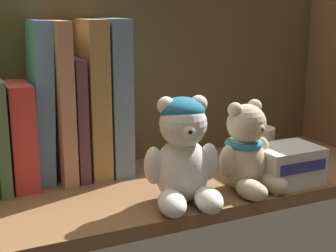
{
  "coord_description": "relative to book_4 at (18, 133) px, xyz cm",
  "views": [
    {
      "loc": [
        -33.18,
        -65.1,
        28.48
      ],
      "look_at": [
        -1.89,
        0.0,
        11.0
      ],
      "focal_mm": 52.09,
      "sensor_mm": 36.0,
      "label": 1
    }
  ],
  "objects": [
    {
      "name": "shelf_board",
      "position": [
        22.62,
        -10.02,
        -8.91
      ],
      "size": [
        72.27,
        25.84,
        2.0
      ],
      "primitive_type": "cube",
      "color": "brown",
      "rests_on": "ground"
    },
    {
      "name": "book_4",
      "position": [
        0.0,
        0.0,
        0.0
      ],
      "size": [
        3.57,
        12.92,
        15.83
      ],
      "primitive_type": "cube",
      "color": "#CC3737",
      "rests_on": "shelf_board"
    },
    {
      "name": "book_9",
      "position": [
        15.15,
        0.0,
        4.58
      ],
      "size": [
        3.27,
        12.38,
        24.98
      ],
      "primitive_type": "cube",
      "color": "slate",
      "rests_on": "shelf_board"
    },
    {
      "name": "small_product_box",
      "position": [
        37.06,
        -18.43,
        -4.98
      ],
      "size": [
        9.89,
        7.6,
        5.86
      ],
      "color": "silver",
      "rests_on": "shelf_board"
    },
    {
      "name": "teddy_bear_larger",
      "position": [
        18.93,
        -18.62,
        -0.77
      ],
      "size": [
        11.27,
        11.7,
        15.06
      ],
      "color": "white",
      "rests_on": "shelf_board"
    },
    {
      "name": "teddy_bear_smaller",
      "position": [
        29.7,
        -18.16,
        -2.16
      ],
      "size": [
        10.15,
        10.49,
        13.47
      ],
      "color": "beige",
      "rests_on": "shelf_board"
    },
    {
      "name": "book_5",
      "position": [
        3.56,
        0.0,
        4.5
      ],
      "size": [
        3.65,
        9.07,
        24.91
      ],
      "primitive_type": "cube",
      "rotation": [
        0.0,
        0.04,
        0.0
      ],
      "color": "#5F97CA",
      "rests_on": "shelf_board"
    },
    {
      "name": "shelf_back_panel",
      "position": [
        22.62,
        3.5,
        6.46
      ],
      "size": [
        74.67,
        1.2,
        32.75
      ],
      "primitive_type": "cube",
      "color": "brown",
      "rests_on": "ground"
    },
    {
      "name": "book_6",
      "position": [
        6.41,
        0.0,
        4.47
      ],
      "size": [
        2.18,
        13.21,
        24.76
      ],
      "primitive_type": "cube",
      "color": "tan",
      "rests_on": "shelf_board"
    },
    {
      "name": "book_8",
      "position": [
        11.56,
        0.0,
        4.53
      ],
      "size": [
        3.12,
        12.53,
        24.9
      ],
      "primitive_type": "cube",
      "color": "#9E7B46",
      "rests_on": "shelf_board"
    },
    {
      "name": "book_7",
      "position": [
        8.75,
        0.0,
        1.66
      ],
      "size": [
        1.69,
        12.0,
        19.15
      ],
      "primitive_type": "cube",
      "color": "#60374B",
      "rests_on": "shelf_board"
    },
    {
      "name": "pillar_candle",
      "position": [
        39.84,
        -7.58,
        -4.83
      ],
      "size": [
        5.13,
        5.13,
        6.17
      ],
      "primitive_type": "cylinder",
      "color": "silver",
      "rests_on": "shelf_board"
    }
  ]
}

